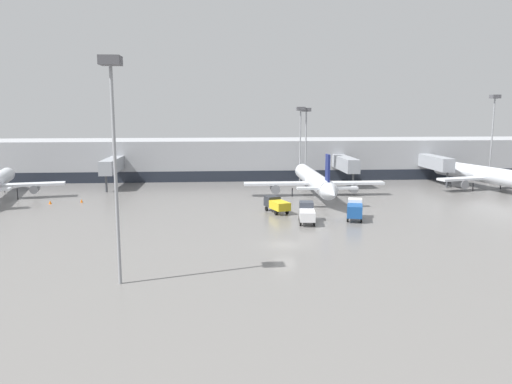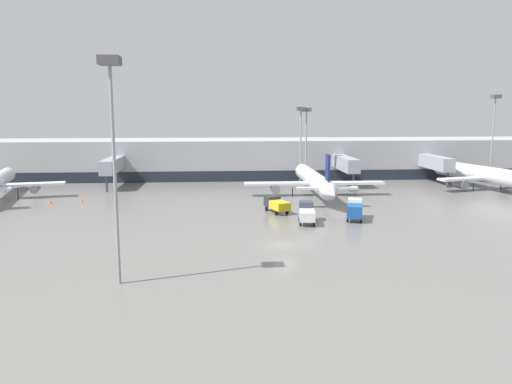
% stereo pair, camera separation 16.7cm
% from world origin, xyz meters
% --- Properties ---
extents(ground_plane, '(320.00, 320.00, 0.00)m').
position_xyz_m(ground_plane, '(0.00, 0.00, 0.00)').
color(ground_plane, slate).
extents(terminal_building, '(160.00, 29.83, 9.00)m').
position_xyz_m(terminal_building, '(0.12, 61.80, 4.50)').
color(terminal_building, '#9EA0A5').
rests_on(terminal_building, ground_plane).
extents(parked_jet_1, '(26.24, 35.21, 8.77)m').
position_xyz_m(parked_jet_1, '(10.12, 34.11, 2.87)').
color(parked_jet_1, silver).
rests_on(parked_jet_1, ground_plane).
extents(parked_jet_2, '(21.27, 34.91, 9.43)m').
position_xyz_m(parked_jet_2, '(45.76, 38.55, 3.01)').
color(parked_jet_2, silver).
rests_on(parked_jet_2, ground_plane).
extents(service_truck_0, '(3.75, 6.00, 2.33)m').
position_xyz_m(service_truck_0, '(1.25, 19.07, 1.37)').
color(service_truck_0, gold).
rests_on(service_truck_0, ground_plane).
extents(service_truck_2, '(2.71, 5.90, 2.77)m').
position_xyz_m(service_truck_2, '(4.68, 11.50, 1.50)').
color(service_truck_2, silver).
rests_on(service_truck_2, ground_plane).
extents(service_truck_3, '(3.45, 5.64, 2.85)m').
position_xyz_m(service_truck_3, '(12.01, 12.93, 1.61)').
color(service_truck_3, '#19478C').
rests_on(service_truck_3, ground_plane).
extents(traffic_cone_0, '(0.45, 0.45, 0.62)m').
position_xyz_m(traffic_cone_0, '(-31.42, 30.16, 0.31)').
color(traffic_cone_0, orange).
rests_on(traffic_cone_0, ground_plane).
extents(traffic_cone_3, '(0.50, 0.50, 0.61)m').
position_xyz_m(traffic_cone_3, '(-36.42, 29.20, 0.31)').
color(traffic_cone_3, orange).
rests_on(traffic_cone_3, ground_plane).
extents(apron_light_mast_0, '(1.80, 1.80, 16.52)m').
position_xyz_m(apron_light_mast_0, '(9.78, 48.48, 13.21)').
color(apron_light_mast_0, gray).
rests_on(apron_light_mast_0, ground_plane).
extents(apron_light_mast_1, '(1.80, 1.80, 20.35)m').
position_xyz_m(apron_light_mast_1, '(-16.86, -12.18, 15.84)').
color(apron_light_mast_1, gray).
rests_on(apron_light_mast_1, ground_plane).
extents(apron_light_mast_2, '(1.80, 1.80, 19.15)m').
position_xyz_m(apron_light_mast_2, '(52.42, 48.80, 15.02)').
color(apron_light_mast_2, gray).
rests_on(apron_light_mast_2, ground_plane).
extents(apron_light_mast_4, '(1.80, 1.80, 16.33)m').
position_xyz_m(apron_light_mast_4, '(11.03, 48.67, 13.07)').
color(apron_light_mast_4, gray).
rests_on(apron_light_mast_4, ground_plane).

